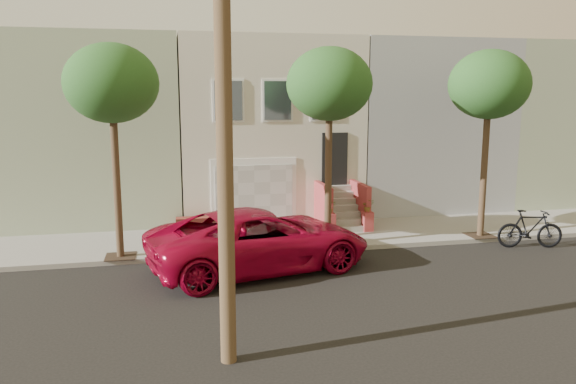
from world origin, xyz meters
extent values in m
plane|color=black|center=(0.00, 0.00, 0.00)|extent=(90.00, 90.00, 0.00)
cube|color=gray|center=(0.00, 5.35, 0.07)|extent=(40.00, 3.70, 0.15)
cube|color=beige|center=(0.00, 11.20, 3.65)|extent=(7.00, 8.00, 7.00)
cube|color=gray|center=(-6.80, 11.20, 3.65)|extent=(6.50, 8.00, 7.00)
cube|color=gray|center=(6.80, 11.20, 3.65)|extent=(6.50, 8.00, 7.00)
cube|color=gray|center=(13.30, 11.20, 3.65)|extent=(6.50, 8.00, 7.00)
cube|color=silver|center=(-0.90, 7.22, 1.40)|extent=(3.20, 0.12, 2.50)
cube|color=#B3B3AF|center=(-0.90, 7.16, 1.30)|extent=(2.90, 0.06, 2.20)
cube|color=gray|center=(-0.90, 5.35, 0.16)|extent=(3.20, 3.70, 0.02)
cube|color=maroon|center=(-3.10, 6.90, 0.37)|extent=(1.40, 0.45, 0.44)
cube|color=black|center=(2.20, 7.17, 2.55)|extent=(1.00, 0.06, 2.00)
cube|color=#3F4751|center=(-1.80, 7.17, 4.75)|extent=(1.00, 0.06, 1.40)
cube|color=silver|center=(-1.80, 7.19, 4.75)|extent=(1.15, 0.05, 1.55)
cube|color=#3F4751|center=(0.00, 7.17, 4.75)|extent=(1.00, 0.06, 1.40)
cube|color=silver|center=(0.00, 7.19, 4.75)|extent=(1.15, 0.05, 1.55)
cube|color=#3F4751|center=(1.80, 7.17, 4.75)|extent=(1.00, 0.06, 1.40)
cube|color=silver|center=(1.80, 7.19, 4.75)|extent=(1.15, 0.05, 1.55)
cube|color=gray|center=(2.20, 5.38, 0.25)|extent=(1.20, 0.28, 0.20)
cube|color=gray|center=(2.20, 5.66, 0.45)|extent=(1.20, 0.28, 0.20)
cube|color=gray|center=(2.20, 5.94, 0.65)|extent=(1.20, 0.28, 0.20)
cube|color=gray|center=(2.20, 6.22, 0.85)|extent=(1.20, 0.28, 0.20)
cube|color=gray|center=(2.20, 6.50, 1.05)|extent=(1.20, 0.28, 0.20)
cube|color=gray|center=(2.20, 6.78, 1.25)|extent=(1.20, 0.28, 0.20)
cube|color=gray|center=(2.20, 7.06, 1.45)|extent=(1.20, 0.28, 0.20)
cube|color=maroon|center=(1.50, 6.22, 0.95)|extent=(0.18, 1.96, 1.60)
cube|color=maroon|center=(2.90, 6.22, 0.95)|extent=(0.18, 1.96, 1.60)
cube|color=maroon|center=(1.50, 5.34, 0.50)|extent=(0.35, 0.35, 0.70)
imported|color=#224C1B|center=(1.50, 5.34, 1.07)|extent=(0.40, 0.35, 0.45)
cube|color=maroon|center=(2.90, 5.34, 0.50)|extent=(0.35, 0.35, 0.70)
imported|color=#224C1B|center=(2.90, 5.34, 1.07)|extent=(0.41, 0.35, 0.45)
cube|color=#2D2116|center=(-5.50, 3.90, 0.15)|extent=(0.90, 0.90, 0.02)
cylinder|color=#3E2B1C|center=(-5.50, 3.90, 2.25)|extent=(0.22, 0.22, 4.20)
ellipsoid|color=#224C1B|center=(-5.50, 3.90, 5.30)|extent=(2.70, 2.57, 2.29)
cube|color=#2D2116|center=(1.00, 3.90, 0.15)|extent=(0.90, 0.90, 0.02)
cylinder|color=#3E2B1C|center=(1.00, 3.90, 2.25)|extent=(0.22, 0.22, 4.20)
ellipsoid|color=#224C1B|center=(1.00, 3.90, 5.30)|extent=(2.70, 2.57, 2.29)
cube|color=#2D2116|center=(6.50, 3.90, 0.15)|extent=(0.90, 0.90, 0.02)
cylinder|color=#3E2B1C|center=(6.50, 3.90, 2.25)|extent=(0.22, 0.22, 4.20)
ellipsoid|color=#224C1B|center=(6.50, 3.90, 5.30)|extent=(2.70, 2.57, 2.29)
cylinder|color=#3F291D|center=(-3.00, -3.20, 5.00)|extent=(0.30, 0.30, 10.00)
imported|color=maroon|center=(-1.50, 2.20, 0.89)|extent=(6.90, 4.35, 1.77)
imported|color=black|center=(7.53, 2.64, 0.64)|extent=(2.20, 1.06, 1.27)
camera|label=1|loc=(-3.99, -13.15, 5.02)|focal=34.99mm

